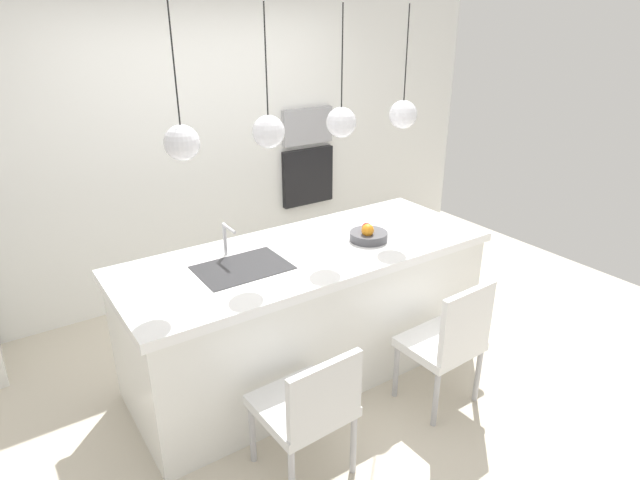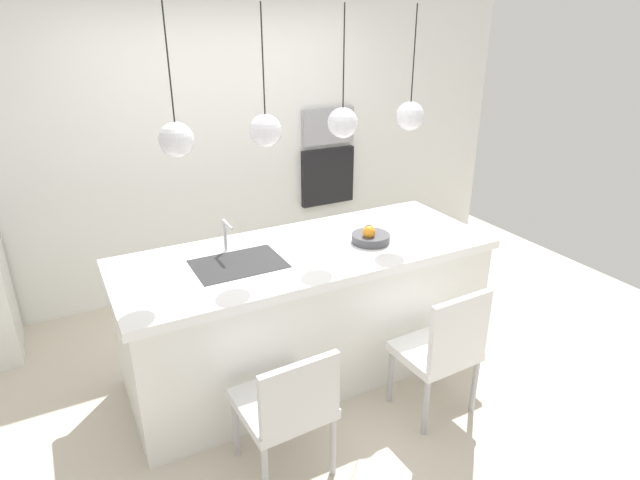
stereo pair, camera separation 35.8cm
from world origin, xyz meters
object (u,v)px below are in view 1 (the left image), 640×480
(fruit_bowl, at_px, (368,235))
(chair_middle, at_px, (449,339))
(microwave, at_px, (307,126))
(chair_near, at_px, (308,406))
(oven, at_px, (307,176))

(fruit_bowl, bearing_deg, chair_middle, -84.13)
(microwave, xyz_separation_m, chair_near, (-1.55, -2.41, -0.94))
(fruit_bowl, xyz_separation_m, microwave, (0.58, 1.67, 0.43))
(microwave, distance_m, chair_middle, 2.63)
(fruit_bowl, bearing_deg, oven, 71.00)
(oven, bearing_deg, microwave, 0.00)
(oven, distance_m, chair_near, 2.90)
(oven, relative_size, chair_near, 0.68)
(fruit_bowl, relative_size, chair_middle, 0.29)
(fruit_bowl, height_order, chair_near, fruit_bowl)
(chair_near, distance_m, chair_middle, 1.05)
(oven, distance_m, chair_middle, 2.50)
(chair_middle, bearing_deg, chair_near, 179.79)
(microwave, bearing_deg, chair_near, -122.84)
(microwave, xyz_separation_m, oven, (0.00, 0.00, -0.50))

